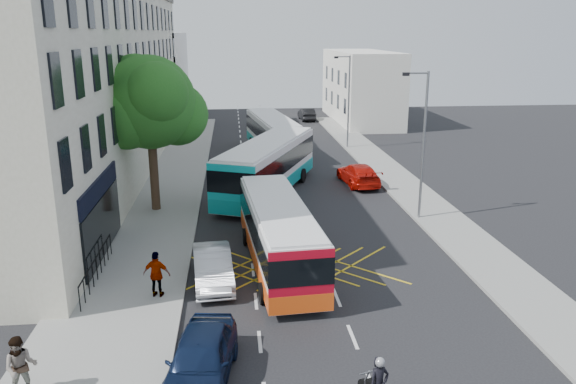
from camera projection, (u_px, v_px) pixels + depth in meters
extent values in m
plane|color=black|center=(353.00, 337.00, 19.31)|extent=(120.00, 120.00, 0.00)
cube|color=gray|center=(157.00, 210.00, 32.83)|extent=(5.00, 70.00, 0.15)
cube|color=gray|center=(422.00, 202.00, 34.35)|extent=(3.00, 70.00, 0.15)
cube|color=beige|center=(89.00, 85.00, 39.64)|extent=(8.00, 45.00, 13.00)
cube|color=black|center=(99.00, 188.00, 25.08)|extent=(0.12, 7.00, 0.90)
cube|color=black|center=(103.00, 226.00, 25.58)|extent=(0.12, 7.00, 2.60)
cube|color=silver|center=(150.00, 75.00, 69.23)|extent=(8.00, 20.00, 10.00)
cube|color=silver|center=(361.00, 86.00, 65.17)|extent=(6.00, 18.00, 8.00)
cylinder|color=#382619|center=(154.00, 172.00, 32.21)|extent=(0.50, 0.50, 4.40)
sphere|color=#1C5819|center=(149.00, 102.00, 31.11)|extent=(5.20, 5.20, 5.20)
sphere|color=#1C5819|center=(177.00, 114.00, 32.23)|extent=(3.60, 3.60, 3.60)
sphere|color=#1C5819|center=(126.00, 115.00, 30.59)|extent=(3.80, 3.80, 3.80)
sphere|color=#1C5819|center=(157.00, 94.00, 29.76)|extent=(3.40, 3.40, 3.40)
sphere|color=#1C5819|center=(136.00, 82.00, 31.81)|extent=(3.20, 3.20, 3.20)
cylinder|color=slate|center=(423.00, 147.00, 30.24)|extent=(0.14, 0.14, 8.00)
cylinder|color=slate|center=(417.00, 73.00, 29.11)|extent=(1.20, 0.10, 0.10)
cube|color=black|center=(406.00, 74.00, 29.07)|extent=(0.35, 0.15, 0.18)
cylinder|color=slate|center=(349.00, 102.00, 49.38)|extent=(0.14, 0.14, 8.00)
cylinder|color=slate|center=(343.00, 57.00, 48.25)|extent=(1.20, 0.10, 0.10)
cube|color=black|center=(336.00, 57.00, 48.21)|extent=(0.35, 0.15, 0.18)
cube|color=silver|center=(279.00, 233.00, 24.76)|extent=(3.13, 10.47, 2.49)
cube|color=silver|center=(278.00, 205.00, 24.41)|extent=(2.93, 10.25, 0.11)
cube|color=black|center=(279.00, 225.00, 24.66)|extent=(3.19, 10.53, 1.03)
cube|color=#EF5014|center=(279.00, 251.00, 25.00)|extent=(3.18, 10.52, 0.70)
cube|color=#B9091C|center=(301.00, 281.00, 19.90)|extent=(2.39, 0.28, 2.35)
cube|color=#FF0C0C|center=(276.00, 300.00, 19.92)|extent=(0.25, 0.08, 0.25)
cube|color=#FF0C0C|center=(326.00, 296.00, 20.22)|extent=(0.25, 0.08, 0.25)
cylinder|color=black|center=(246.00, 237.00, 27.55)|extent=(0.33, 0.86, 0.84)
cylinder|color=black|center=(293.00, 234.00, 27.94)|extent=(0.33, 0.86, 0.84)
cylinder|color=black|center=(263.00, 293.00, 21.59)|extent=(0.33, 0.86, 0.84)
cylinder|color=black|center=(322.00, 288.00, 21.99)|extent=(0.33, 0.86, 0.84)
cube|color=silver|center=(268.00, 166.00, 35.94)|extent=(7.23, 12.29, 2.93)
cube|color=silver|center=(267.00, 142.00, 35.52)|extent=(6.94, 11.98, 0.13)
cube|color=black|center=(268.00, 159.00, 35.83)|extent=(7.31, 12.37, 1.22)
cube|color=#0B9292|center=(268.00, 181.00, 36.22)|extent=(7.30, 12.35, 0.83)
cube|color=#0DA9AB|center=(231.00, 190.00, 30.37)|extent=(2.63, 1.17, 2.76)
cube|color=#FF0C0C|center=(213.00, 202.00, 30.89)|extent=(0.25, 0.15, 0.25)
cube|color=#FF0C0C|center=(251.00, 205.00, 30.26)|extent=(0.25, 0.15, 0.25)
cylinder|color=black|center=(265.00, 173.00, 39.75)|extent=(0.67, 1.04, 1.00)
cylinder|color=black|center=(302.00, 175.00, 38.98)|extent=(0.67, 1.04, 1.00)
cylinder|color=black|center=(223.00, 202.00, 32.94)|extent=(0.67, 1.04, 1.00)
cylinder|color=black|center=(267.00, 206.00, 32.17)|extent=(0.67, 1.04, 1.00)
cube|color=silver|center=(273.00, 134.00, 47.83)|extent=(4.08, 11.62, 2.74)
cube|color=silver|center=(272.00, 117.00, 47.44)|extent=(3.85, 11.37, 0.12)
cube|color=black|center=(273.00, 129.00, 47.72)|extent=(4.15, 11.69, 1.14)
cube|color=#0B9086|center=(273.00, 145.00, 48.09)|extent=(4.14, 11.68, 0.78)
cube|color=white|center=(288.00, 146.00, 42.53)|extent=(2.62, 0.45, 2.59)
cube|color=#FF0C0C|center=(275.00, 156.00, 42.49)|extent=(0.26, 0.09, 0.25)
cube|color=#FF0C0C|center=(301.00, 155.00, 42.95)|extent=(0.26, 0.09, 0.25)
cylinder|color=black|center=(252.00, 142.00, 50.79)|extent=(0.41, 0.96, 0.93)
cylinder|color=black|center=(280.00, 141.00, 51.37)|extent=(0.41, 0.96, 0.93)
cylinder|color=black|center=(267.00, 159.00, 44.31)|extent=(0.41, 0.96, 0.93)
cylinder|color=black|center=(298.00, 157.00, 44.88)|extent=(0.41, 0.96, 0.93)
cylinder|color=slate|center=(366.00, 379.00, 15.87)|extent=(0.17, 0.40, 0.77)
cylinder|color=slate|center=(369.00, 372.00, 15.66)|extent=(0.54, 0.20, 0.04)
imported|color=black|center=(379.00, 384.00, 15.19)|extent=(0.66, 0.53, 1.58)
sphere|color=#99999E|center=(380.00, 362.00, 15.00)|extent=(0.27, 0.27, 0.27)
imported|color=#0D1834|center=(201.00, 359.00, 16.61)|extent=(2.45, 4.79, 1.56)
imported|color=#B8BBC1|center=(213.00, 267.00, 23.28)|extent=(1.91, 4.51, 1.45)
imported|color=#B91107|center=(358.00, 174.00, 38.43)|extent=(2.47, 5.15, 1.45)
imported|color=#3E4046|center=(267.00, 122.00, 60.86)|extent=(2.31, 5.01, 1.39)
imported|color=black|center=(307.00, 114.00, 66.51)|extent=(1.72, 4.45, 1.45)
imported|color=gray|center=(21.00, 367.00, 15.68)|extent=(1.01, 0.85, 1.85)
imported|color=gray|center=(157.00, 274.00, 21.71)|extent=(1.16, 0.68, 1.85)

